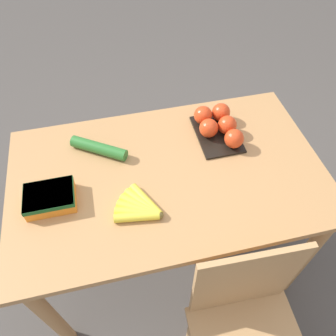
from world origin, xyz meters
TOP-DOWN VIEW (x-y plane):
  - ground_plane at (0.00, 0.00)m, footprint 12.00×12.00m
  - dining_table at (0.00, 0.00)m, footprint 1.28×0.77m
  - chair at (-0.17, 0.58)m, footprint 0.44×0.42m
  - banana_bunch at (0.14, 0.15)m, footprint 0.18×0.17m
  - tomato_pack at (-0.27, -0.18)m, footprint 0.18×0.27m
  - carrot_bag at (0.46, 0.04)m, footprint 0.18×0.14m
  - cucumber_near at (0.26, -0.18)m, footprint 0.24×0.18m

SIDE VIEW (x-z plane):
  - ground_plane at x=0.00m, z-range 0.00..0.00m
  - chair at x=-0.17m, z-range 0.02..0.92m
  - dining_table at x=0.00m, z-range 0.27..1.05m
  - banana_bunch at x=0.14m, z-range 0.78..0.81m
  - cucumber_near at x=0.26m, z-range 0.78..0.83m
  - carrot_bag at x=0.46m, z-range 0.78..0.84m
  - tomato_pack at x=-0.27m, z-range 0.78..0.87m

